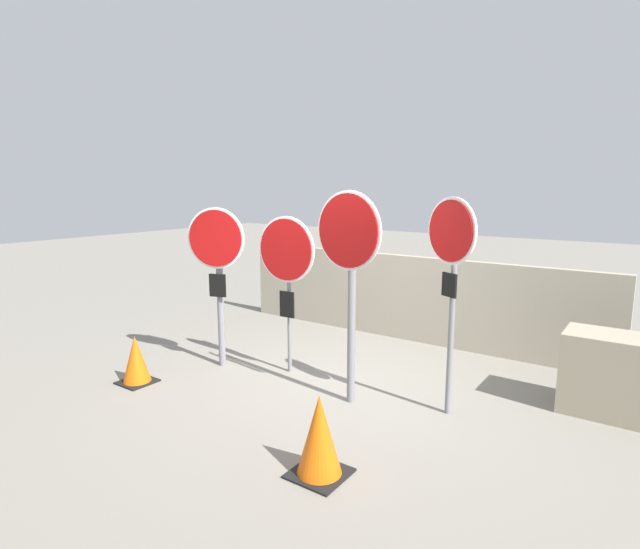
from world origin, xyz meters
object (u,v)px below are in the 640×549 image
traffic_cone_0 (319,436)px  traffic_cone_1 (136,360)px  stop_sign_2 (349,257)px  storage_crate (610,374)px  stop_sign_3 (451,256)px  stop_sign_0 (217,260)px  stop_sign_1 (286,259)px

traffic_cone_0 → traffic_cone_1: 3.05m
stop_sign_2 → traffic_cone_1: size_ratio=3.96×
traffic_cone_0 → storage_crate: size_ratio=0.78×
storage_crate → stop_sign_3: bearing=-144.6°
stop_sign_0 → traffic_cone_0: size_ratio=3.00×
stop_sign_3 → traffic_cone_0: bearing=-76.6°
traffic_cone_0 → storage_crate: (1.86, 2.73, 0.09)m
stop_sign_1 → stop_sign_2: stop_sign_2 is taller
stop_sign_2 → storage_crate: bearing=36.6°
stop_sign_3 → stop_sign_0: bearing=-145.4°
stop_sign_1 → storage_crate: 3.86m
stop_sign_3 → storage_crate: bearing=63.2°
storage_crate → traffic_cone_1: bearing=-154.0°
stop_sign_1 → stop_sign_3: (2.14, 0.02, 0.21)m
stop_sign_0 → traffic_cone_0: stop_sign_0 is taller
stop_sign_3 → traffic_cone_1: 3.99m
stop_sign_1 → traffic_cone_1: bearing=-137.6°
stop_sign_2 → traffic_cone_1: bearing=-150.5°
traffic_cone_1 → stop_sign_2: bearing=22.3°
stop_sign_2 → traffic_cone_0: bearing=-60.5°
stop_sign_1 → stop_sign_2: size_ratio=0.86×
stop_sign_0 → stop_sign_2: stop_sign_2 is taller
stop_sign_2 → storage_crate: (2.42, 1.37, -1.23)m
stop_sign_3 → storage_crate: size_ratio=2.51×
stop_sign_1 → stop_sign_2: 1.20m
stop_sign_3 → stop_sign_1: bearing=-151.6°
stop_sign_0 → traffic_cone_1: stop_sign_0 is taller
stop_sign_0 → stop_sign_1: 0.95m
stop_sign_1 → stop_sign_3: size_ratio=0.89×
stop_sign_0 → stop_sign_1: size_ratio=1.05×
stop_sign_2 → stop_sign_3: 1.06m
stop_sign_2 → stop_sign_3: size_ratio=1.03×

